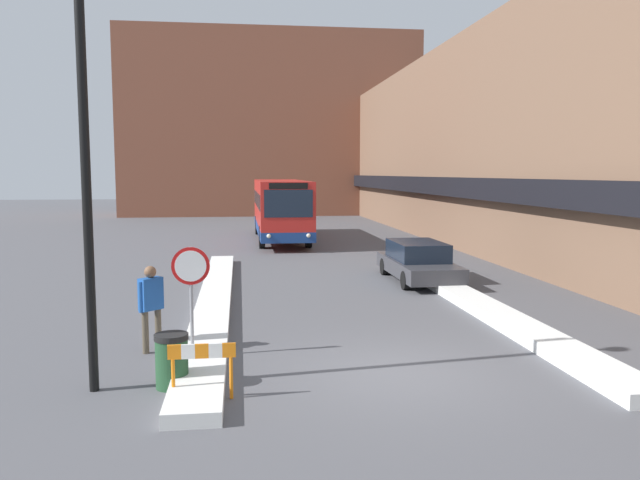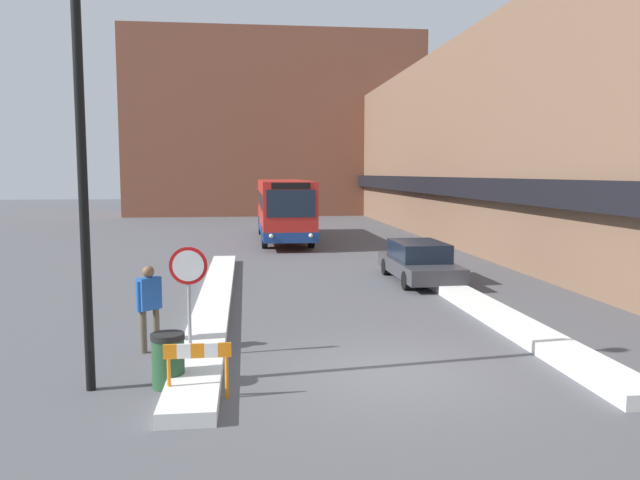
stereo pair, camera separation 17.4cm
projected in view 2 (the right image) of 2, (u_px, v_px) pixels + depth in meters
The scene contains 12 objects.
ground_plane at pixel (394, 374), 11.56m from camera, with size 160.00×160.00×0.00m, color #515156.
building_row_right at pixel (466, 148), 35.88m from camera, with size 5.50×60.00×10.27m.
building_backdrop_far at pixel (275, 126), 56.46m from camera, with size 26.00×8.00×15.92m.
snow_bank_left at pixel (215, 300), 17.63m from camera, with size 0.90×17.38×0.24m.
snow_bank_right at pixel (485, 308), 16.57m from camera, with size 0.90×13.86×0.27m.
city_bus at pixel (283, 208), 34.30m from camera, with size 2.59×11.67×3.30m.
parked_car_front at pixel (419, 261), 21.39m from camera, with size 1.88×4.81×1.36m.
stop_sign at pixel (189, 278), 12.47m from camera, with size 0.76×0.08×2.25m.
street_lamp at pixel (97, 132), 10.27m from camera, with size 1.46×0.36×7.18m.
pedestrian at pixel (149, 300), 12.92m from camera, with size 0.51×0.49×1.81m.
trash_bin at pixel (168, 360), 10.81m from camera, with size 0.59×0.59×0.95m.
construction_barricade at pixel (198, 360), 10.19m from camera, with size 1.10×0.06×0.94m.
Camera 2 is at (-2.68, -10.98, 3.71)m, focal length 35.00 mm.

